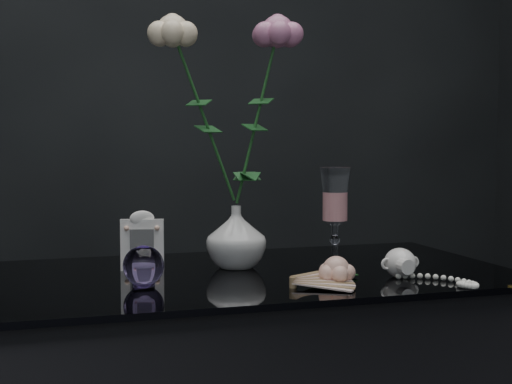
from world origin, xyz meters
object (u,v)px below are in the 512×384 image
object	(u,v)px
wine_glass	(335,218)
loose_rose	(336,270)
pearl_jar	(400,262)
paperweight	(143,266)
vase	(236,237)
picture_frame	(142,241)

from	to	relation	value
wine_glass	loose_rose	xyz separation A→B (m)	(-0.07, -0.16, -0.08)
pearl_jar	paperweight	bearing A→B (deg)	171.79
vase	paperweight	bearing A→B (deg)	-147.66
vase	pearl_jar	size ratio (longest dim) A/B	0.61
paperweight	wine_glass	bearing A→B (deg)	10.38
vase	pearl_jar	world-z (taller)	vase
vase	paperweight	distance (m)	0.25
wine_glass	pearl_jar	xyz separation A→B (m)	(0.08, -0.13, -0.07)
vase	picture_frame	size ratio (longest dim) A/B	1.06
vase	picture_frame	bearing A→B (deg)	171.06
vase	loose_rose	world-z (taller)	vase
picture_frame	loose_rose	distance (m)	0.40
wine_glass	picture_frame	xyz separation A→B (m)	(-0.38, 0.09, -0.04)
paperweight	vase	bearing A→B (deg)	32.34
vase	wine_glass	xyz separation A→B (m)	(0.19, -0.06, 0.04)
picture_frame	pearl_jar	xyz separation A→B (m)	(0.46, -0.22, -0.03)
vase	paperweight	xyz separation A→B (m)	(-0.21, -0.13, -0.03)
paperweight	picture_frame	bearing A→B (deg)	81.29
wine_glass	picture_frame	world-z (taller)	wine_glass
vase	loose_rose	distance (m)	0.26
wine_glass	pearl_jar	world-z (taller)	wine_glass
pearl_jar	vase	bearing A→B (deg)	143.16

